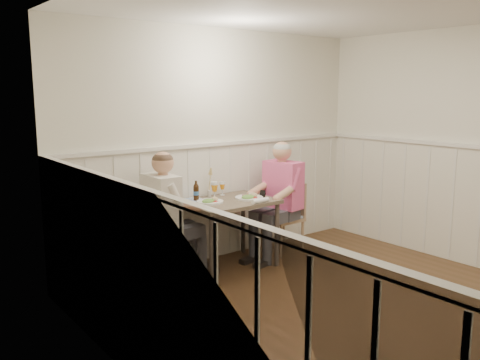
{
  "coord_description": "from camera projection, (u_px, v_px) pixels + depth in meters",
  "views": [
    {
      "loc": [
        -3.35,
        -2.46,
        1.92
      ],
      "look_at": [
        -0.17,
        1.64,
        1.0
      ],
      "focal_mm": 38.0,
      "sensor_mm": 36.0,
      "label": 1
    }
  ],
  "objects": [
    {
      "name": "chair_right",
      "position": [
        286.0,
        214.0,
        6.07
      ],
      "size": [
        0.41,
        0.41,
        0.84
      ],
      "color": "#9E8167",
      "rests_on": "ground"
    },
    {
      "name": "plate_diner",
      "position": [
        209.0,
        201.0,
        5.33
      ],
      "size": [
        0.29,
        0.29,
        0.07
      ],
      "color": "white",
      "rests_on": "dining_table"
    },
    {
      "name": "chair_left",
      "position": [
        158.0,
        243.0,
        5.0
      ],
      "size": [
        0.49,
        0.49,
        0.79
      ],
      "color": "#9E8167",
      "rests_on": "ground"
    },
    {
      "name": "dining_table",
      "position": [
        229.0,
        209.0,
        5.48
      ],
      "size": [
        0.97,
        0.7,
        0.75
      ],
      "color": "brown",
      "rests_on": "ground"
    },
    {
      "name": "wainscot",
      "position": [
        318.0,
        225.0,
        4.68
      ],
      "size": [
        4.0,
        4.49,
        1.34
      ],
      "color": "white",
      "rests_on": "ground"
    },
    {
      "name": "rolled_napkin",
      "position": [
        260.0,
        201.0,
        5.34
      ],
      "size": [
        0.22,
        0.06,
        0.05
      ],
      "color": "white",
      "rests_on": "dining_table"
    },
    {
      "name": "room_shell",
      "position": [
        384.0,
        142.0,
        4.0
      ],
      "size": [
        4.04,
        4.54,
        2.6
      ],
      "color": "silver",
      "rests_on": "ground"
    },
    {
      "name": "beer_glass_b",
      "position": [
        214.0,
        188.0,
        5.51
      ],
      "size": [
        0.08,
        0.08,
        0.19
      ],
      "color": "silver",
      "rests_on": "dining_table"
    },
    {
      "name": "grass_vase",
      "position": [
        209.0,
        183.0,
        5.63
      ],
      "size": [
        0.04,
        0.04,
        0.34
      ],
      "color": "silver",
      "rests_on": "dining_table"
    },
    {
      "name": "beer_glass_a",
      "position": [
        222.0,
        186.0,
        5.72
      ],
      "size": [
        0.06,
        0.06,
        0.15
      ],
      "color": "silver",
      "rests_on": "dining_table"
    },
    {
      "name": "man_in_pink",
      "position": [
        281.0,
        208.0,
        5.9
      ],
      "size": [
        0.68,
        0.48,
        1.37
      ],
      "color": "#3F3F47",
      "rests_on": "ground"
    },
    {
      "name": "ground_plane",
      "position": [
        375.0,
        322.0,
        4.27
      ],
      "size": [
        4.5,
        4.5,
        0.0
      ],
      "primitive_type": "plane",
      "color": "#49311A"
    },
    {
      "name": "plate_man",
      "position": [
        249.0,
        197.0,
        5.53
      ],
      "size": [
        0.31,
        0.31,
        0.08
      ],
      "color": "white",
      "rests_on": "dining_table"
    },
    {
      "name": "gingham_mat",
      "position": [
        191.0,
        200.0,
        5.46
      ],
      "size": [
        0.28,
        0.23,
        0.01
      ],
      "color": "#5F83C3",
      "rests_on": "dining_table"
    },
    {
      "name": "beer_bottle",
      "position": [
        196.0,
        192.0,
        5.43
      ],
      "size": [
        0.06,
        0.06,
        0.22
      ],
      "color": "black",
      "rests_on": "dining_table"
    },
    {
      "name": "diner_cream",
      "position": [
        165.0,
        227.0,
        5.07
      ],
      "size": [
        0.62,
        0.43,
        1.36
      ],
      "color": "#3F3F47",
      "rests_on": "ground"
    }
  ]
}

